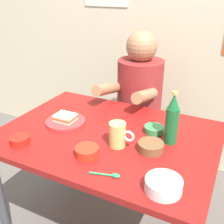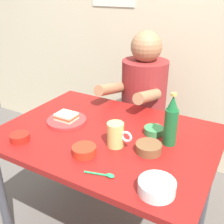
% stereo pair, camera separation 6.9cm
% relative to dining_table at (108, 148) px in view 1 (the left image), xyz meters
% --- Properties ---
extents(wall_back, '(4.40, 0.09, 2.60)m').
position_rel_dining_table_xyz_m(wall_back, '(0.00, 1.05, 0.65)').
color(wall_back, beige).
rests_on(wall_back, ground).
extents(dining_table, '(1.10, 0.80, 0.74)m').
position_rel_dining_table_xyz_m(dining_table, '(0.00, 0.00, 0.00)').
color(dining_table, maroon).
rests_on(dining_table, ground).
extents(stool, '(0.34, 0.34, 0.45)m').
position_rel_dining_table_xyz_m(stool, '(-0.07, 0.63, -0.30)').
color(stool, '#4C4C51').
rests_on(stool, ground).
extents(person_seated, '(0.33, 0.56, 0.72)m').
position_rel_dining_table_xyz_m(person_seated, '(-0.07, 0.62, 0.12)').
color(person_seated, maroon).
rests_on(person_seated, stool).
extents(plate_orange, '(0.22, 0.22, 0.01)m').
position_rel_dining_table_xyz_m(plate_orange, '(-0.26, 0.00, 0.10)').
color(plate_orange, red).
rests_on(plate_orange, dining_table).
extents(sandwich, '(0.11, 0.09, 0.04)m').
position_rel_dining_table_xyz_m(sandwich, '(-0.26, 0.00, 0.13)').
color(sandwich, beige).
rests_on(sandwich, plate_orange).
extents(beer_mug, '(0.13, 0.08, 0.12)m').
position_rel_dining_table_xyz_m(beer_mug, '(0.10, -0.08, 0.15)').
color(beer_mug, '#D1BC66').
rests_on(beer_mug, dining_table).
extents(beer_bottle, '(0.06, 0.06, 0.26)m').
position_rel_dining_table_xyz_m(beer_bottle, '(0.31, 0.06, 0.21)').
color(beer_bottle, '#19602D').
rests_on(beer_bottle, dining_table).
extents(sambal_bowl_red, '(0.10, 0.10, 0.03)m').
position_rel_dining_table_xyz_m(sambal_bowl_red, '(-0.34, -0.27, 0.11)').
color(sambal_bowl_red, '#B21E14').
rests_on(sambal_bowl_red, dining_table).
extents(sauce_bowl_chili, '(0.11, 0.11, 0.04)m').
position_rel_dining_table_xyz_m(sauce_bowl_chili, '(0.01, -0.22, 0.12)').
color(sauce_bowl_chili, red).
rests_on(sauce_bowl_chili, dining_table).
extents(condiment_bowl_brown, '(0.12, 0.12, 0.04)m').
position_rel_dining_table_xyz_m(condiment_bowl_brown, '(0.25, -0.06, 0.12)').
color(condiment_bowl_brown, brown).
rests_on(condiment_bowl_brown, dining_table).
extents(dip_bowl_green, '(0.10, 0.10, 0.03)m').
position_rel_dining_table_xyz_m(dip_bowl_green, '(0.21, 0.11, 0.11)').
color(dip_bowl_green, '#388C4C').
rests_on(dip_bowl_green, dining_table).
extents(rice_bowl_white, '(0.14, 0.14, 0.05)m').
position_rel_dining_table_xyz_m(rice_bowl_white, '(0.38, -0.29, 0.12)').
color(rice_bowl_white, silver).
rests_on(rice_bowl_white, dining_table).
extents(spoon, '(0.13, 0.04, 0.01)m').
position_rel_dining_table_xyz_m(spoon, '(0.17, -0.30, 0.10)').
color(spoon, '#26A559').
rests_on(spoon, dining_table).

